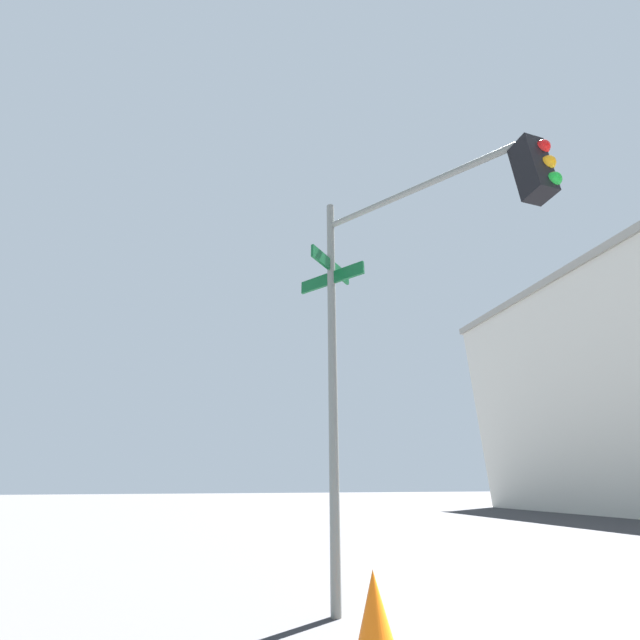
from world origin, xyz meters
TOP-DOWN VIEW (x-y plane):
  - traffic_signal_near at (-6.13, -6.02)m, footprint 2.82×2.36m
  - traffic_cone at (-6.10, -6.85)m, footprint 0.36×0.36m

SIDE VIEW (x-z plane):
  - traffic_cone at x=-6.10m, z-range 0.00..0.61m
  - traffic_signal_near at x=-6.13m, z-range 1.16..6.64m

